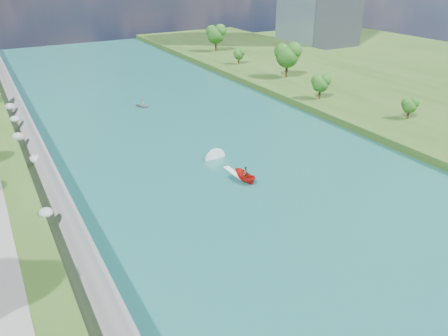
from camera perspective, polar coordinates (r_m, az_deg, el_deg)
ground at (r=54.59m, az=10.00°, el=-6.82°), size 260.00×260.00×0.00m
river_water at (r=69.07m, az=-0.34°, el=0.91°), size 55.00×240.00×0.10m
berm_east at (r=100.97m, az=25.22°, el=6.97°), size 44.00×240.00×1.50m
riprap_bank at (r=60.78m, az=-21.89°, el=-2.86°), size 4.76×236.00×4.45m
trees_east at (r=91.49m, az=19.97°, el=9.84°), size 13.02×136.65×11.34m
motorboat at (r=63.78m, az=1.98°, el=-0.59°), size 3.60×18.91×2.00m
raft at (r=96.67m, az=-10.55°, el=8.08°), size 3.63×3.95×1.62m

